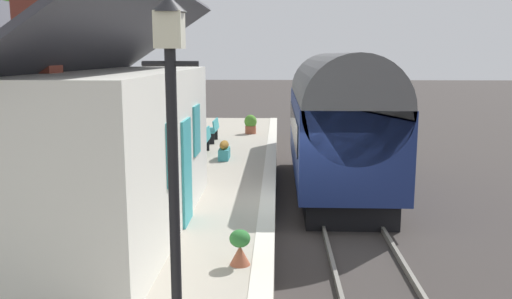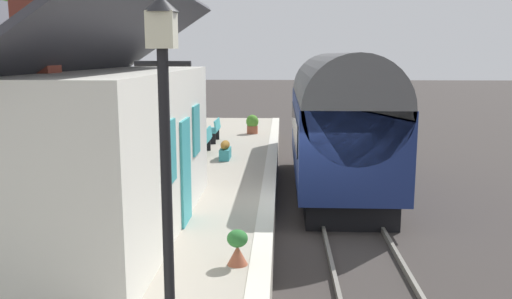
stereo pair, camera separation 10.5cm
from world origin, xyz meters
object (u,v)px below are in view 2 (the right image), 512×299
Objects in this scene: train at (338,122)px; lamp_post_platform at (165,131)px; planter_by_door at (252,124)px; station_building at (72,145)px; planter_edge_near at (129,141)px; planter_edge_far at (225,150)px; bench_near_building at (214,130)px; bench_mid_platform at (205,140)px; planter_bench_right at (237,248)px.

train is 2.31× the size of lamp_post_platform.
station_building is at bearing 168.12° from planter_by_door.
train is 12.18× the size of planter_edge_near.
planter_edge_near is 0.83× the size of planter_edge_far.
lamp_post_platform is (-5.15, -2.95, 1.03)m from station_building.
planter_edge_near is 14.32m from lamp_post_platform.
bench_near_building is 1.00× the size of bench_mid_platform.
lamp_post_platform is at bearing 174.27° from planter_bench_right.
station_building is 8.35m from bench_mid_platform.
train is 4.67m from bench_mid_platform.
planter_bench_right is at bearing -171.12° from bench_near_building.
station_building is at bearing 63.21° from planter_bench_right.
train is at bearing -40.32° from station_building.
train is 6.35× the size of bench_near_building.
station_building is at bearing 163.29° from planter_edge_far.
planter_edge_far is at bearing -167.19° from bench_near_building.
planter_edge_near is (1.54, 7.09, -0.92)m from train.
planter_edge_near reaches higher than planter_edge_far.
planter_by_door is at bearing 2.26° from planter_bench_right.
planter_edge_far is (-5.75, 0.56, -0.13)m from planter_by_door.
bench_near_building reaches higher than planter_edge_far.
bench_mid_platform is 2.71m from planter_edge_near.
station_building reaches higher than planter_bench_right.
bench_mid_platform reaches higher than planter_edge_far.
bench_near_building is at bearing -7.32° from station_building.
bench_near_building is at bearing 149.21° from planter_by_door.
planter_edge_far reaches higher than planter_bench_right.
planter_by_door is 6.16m from planter_edge_near.
planter_by_door is 1.40× the size of planter_bench_right.
lamp_post_platform reaches higher than bench_near_building.
lamp_post_platform is at bearing -176.34° from planter_edge_far.
planter_edge_near is at bearing 138.79° from planter_by_door.
planter_edge_far is at bearing -16.71° from station_building.
planter_by_door is 0.93× the size of planter_edge_far.
station_building is 8.52m from planter_edge_near.
planter_by_door is 5.78m from planter_edge_far.
train is 10.89× the size of planter_by_door.
station_building is 10.68× the size of planter_edge_near.
train reaches higher than planter_bench_right.
lamp_post_platform reaches higher than bench_mid_platform.
lamp_post_platform is (-11.93, 2.80, 1.38)m from train.
planter_bench_right is 0.67× the size of planter_edge_far.
station_building is (-6.78, 5.75, 0.35)m from train.
train reaches higher than bench_near_building.
planter_edge_far is 0.23× the size of lamp_post_platform.
station_building reaches higher than bench_mid_platform.
station_building is 2.03× the size of lamp_post_platform.
planter_edge_far is (8.87, 1.14, 0.00)m from planter_bench_right.
planter_edge_near reaches higher than planter_bench_right.
planter_edge_far is at bearing 83.19° from train.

